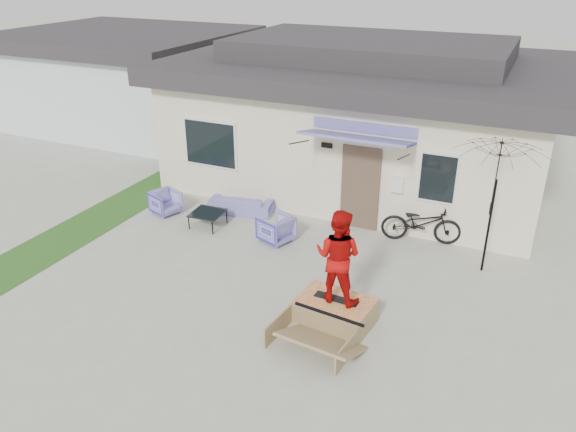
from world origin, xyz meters
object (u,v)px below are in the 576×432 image
at_px(skateboard, 336,298).
at_px(coffee_table, 208,219).
at_px(armchair_left, 166,201).
at_px(bicycle, 422,219).
at_px(patio_umbrella, 494,196).
at_px(armchair_right, 276,227).
at_px(skate_ramp, 335,311).
at_px(loveseat, 241,201).
at_px(skater, 338,255).

bearing_deg(skateboard, coffee_table, 152.53).
bearing_deg(coffee_table, skateboard, -29.27).
bearing_deg(skateboard, armchair_left, 157.28).
height_order(bicycle, patio_umbrella, patio_umbrella).
relative_size(armchair_left, coffee_table, 0.89).
bearing_deg(patio_umbrella, bicycle, 153.10).
bearing_deg(armchair_right, coffee_table, -70.45).
relative_size(coffee_table, skate_ramp, 0.42).
xyz_separation_m(loveseat, armchair_left, (-1.76, -0.86, 0.02)).
height_order(coffee_table, skate_ramp, skate_ramp).
bearing_deg(skater, armchair_right, -42.47).
bearing_deg(skater, armchair_left, -22.03).
xyz_separation_m(bicycle, skater, (-0.71, -3.79, 0.80)).
bearing_deg(loveseat, skater, 126.63).
distance_m(loveseat, patio_umbrella, 6.34).
bearing_deg(coffee_table, bicycle, 15.56).
height_order(loveseat, coffee_table, loveseat).
distance_m(coffee_table, bicycle, 5.20).
distance_m(bicycle, skate_ramp, 3.92).
xyz_separation_m(armchair_left, patio_umbrella, (7.92, 0.42, 1.41)).
relative_size(armchair_right, skate_ramp, 0.40).
distance_m(coffee_table, patio_umbrella, 6.72).
height_order(armchair_left, patio_umbrella, patio_umbrella).
bearing_deg(patio_umbrella, skater, -126.52).
height_order(loveseat, armchair_left, armchair_left).
height_order(coffee_table, bicycle, bicycle).
relative_size(loveseat, skate_ramp, 0.92).
height_order(bicycle, skate_ramp, bicycle).
relative_size(coffee_table, skater, 0.43).
distance_m(loveseat, skate_ramp, 5.26).
bearing_deg(loveseat, patio_umbrella, 163.88).
height_order(armchair_left, coffee_table, armchair_left).
distance_m(armchair_left, skateboard, 6.25).
bearing_deg(skater, skateboard, -0.00).
relative_size(loveseat, skateboard, 1.99).
height_order(armchair_right, patio_umbrella, patio_umbrella).
height_order(armchair_left, skateboard, armchair_left).
distance_m(coffee_table, skate_ramp, 4.92).
relative_size(armchair_left, bicycle, 0.37).
xyz_separation_m(coffee_table, bicycle, (4.99, 1.39, 0.40)).
bearing_deg(coffee_table, skate_ramp, -29.75).
xyz_separation_m(loveseat, skate_ramp, (3.92, -3.50, -0.10)).
distance_m(armchair_right, skate_ramp, 3.40).
bearing_deg(armchair_left, loveseat, -43.74).
bearing_deg(coffee_table, loveseat, 71.69).
xyz_separation_m(skate_ramp, skateboard, (0.00, 0.04, 0.25)).
height_order(armchair_left, bicycle, bicycle).
bearing_deg(skateboard, armchair_right, 136.84).
bearing_deg(bicycle, skateboard, 156.60).
height_order(patio_umbrella, skateboard, patio_umbrella).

